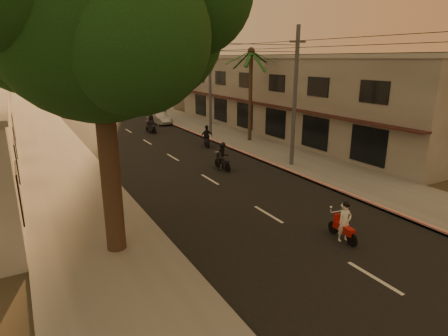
{
  "coord_description": "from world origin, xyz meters",
  "views": [
    {
      "loc": [
        -9.65,
        -11.08,
        7.0
      ],
      "look_at": [
        -0.26,
        5.78,
        1.34
      ],
      "focal_mm": 30.0,
      "sensor_mm": 36.0,
      "label": 1
    }
  ],
  "objects": [
    {
      "name": "scooter_far_a",
      "position": [
        1.69,
        23.9,
        0.85
      ],
      "size": [
        1.08,
        1.89,
        1.88
      ],
      "rotation": [
        0.0,
        0.0,
        0.19
      ],
      "color": "black",
      "rests_on": "ground"
    },
    {
      "name": "palm_tree",
      "position": [
        8.0,
        16.0,
        7.15
      ],
      "size": [
        5.0,
        5.0,
        8.2
      ],
      "color": "black",
      "rests_on": "ground"
    },
    {
      "name": "ground",
      "position": [
        0.0,
        0.0,
        0.0
      ],
      "size": [
        160.0,
        160.0,
        0.0
      ],
      "primitive_type": "plane",
      "color": "#383023",
      "rests_on": "ground"
    },
    {
      "name": "scooter_mid_a",
      "position": [
        1.68,
        9.42,
        0.83
      ],
      "size": [
        0.88,
        1.89,
        1.86
      ],
      "rotation": [
        0.0,
        0.0,
        0.02
      ],
      "color": "black",
      "rests_on": "ground"
    },
    {
      "name": "road",
      "position": [
        0.0,
        20.0,
        0.01
      ],
      "size": [
        10.0,
        140.0,
        0.02
      ],
      "primitive_type": "cube",
      "color": "black",
      "rests_on": "ground"
    },
    {
      "name": "scooter_far_b",
      "position": [
        4.2,
        29.63,
        0.88
      ],
      "size": [
        1.4,
        1.95,
        1.93
      ],
      "rotation": [
        0.0,
        0.0,
        -0.17
      ],
      "color": "black",
      "rests_on": "ground"
    },
    {
      "name": "broadleaf_tree",
      "position": [
        -6.61,
        2.14,
        8.48
      ],
      "size": [
        9.6,
        8.7,
        12.1
      ],
      "color": "black",
      "rests_on": "ground"
    },
    {
      "name": "utility_poles",
      "position": [
        6.2,
        20.0,
        6.54
      ],
      "size": [
        1.2,
        48.26,
        9.0
      ],
      "color": "#38383A",
      "rests_on": "ground"
    },
    {
      "name": "scooter_red",
      "position": [
        1.1,
        -1.54,
        0.75
      ],
      "size": [
        0.76,
        1.73,
        1.7
      ],
      "rotation": [
        0.0,
        0.0,
        -0.15
      ],
      "color": "black",
      "rests_on": "ground"
    },
    {
      "name": "shophouse_row",
      "position": [
        13.95,
        18.0,
        3.65
      ],
      "size": [
        8.8,
        34.2,
        7.3
      ],
      "color": "gray",
      "rests_on": "ground"
    },
    {
      "name": "scooter_mid_b",
      "position": [
        3.77,
        15.94,
        0.82
      ],
      "size": [
        1.22,
        1.79,
        1.8
      ],
      "rotation": [
        0.0,
        0.0,
        -0.28
      ],
      "color": "black",
      "rests_on": "ground"
    },
    {
      "name": "sidewalk_right",
      "position": [
        7.5,
        20.0,
        0.06
      ],
      "size": [
        5.0,
        140.0,
        0.12
      ],
      "primitive_type": "cube",
      "color": "slate",
      "rests_on": "ground"
    },
    {
      "name": "sidewalk_left",
      "position": [
        -7.5,
        20.0,
        0.06
      ],
      "size": [
        5.0,
        140.0,
        0.12
      ],
      "primitive_type": "cube",
      "color": "slate",
      "rests_on": "ground"
    },
    {
      "name": "filler_right",
      "position": [
        14.0,
        45.0,
        3.0
      ],
      "size": [
        8.0,
        14.0,
        6.0
      ],
      "primitive_type": "cube",
      "color": "#ADA99D",
      "rests_on": "ground"
    },
    {
      "name": "distant_tower",
      "position": [
        16.0,
        56.0,
        14.0
      ],
      "size": [
        12.1,
        12.1,
        28.0
      ],
      "color": "#B7B5B2",
      "rests_on": "ground"
    },
    {
      "name": "parked_car",
      "position": [
        4.22,
        28.57,
        0.66
      ],
      "size": [
        2.03,
        4.24,
        1.33
      ],
      "primitive_type": "imported",
      "rotation": [
        0.0,
        0.0,
        0.08
      ],
      "color": "#9C9FA4",
      "rests_on": "ground"
    },
    {
      "name": "curb_stripe",
      "position": [
        5.1,
        15.0,
        0.1
      ],
      "size": [
        0.2,
        60.0,
        0.2
      ],
      "primitive_type": "cube",
      "color": "red",
      "rests_on": "ground"
    }
  ]
}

